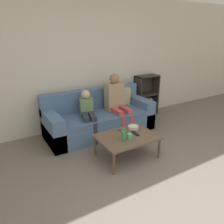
{
  "coord_description": "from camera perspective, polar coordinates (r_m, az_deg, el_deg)",
  "views": [
    {
      "loc": [
        -1.83,
        -1.17,
        1.9
      ],
      "look_at": [
        -0.02,
        1.86,
        0.6
      ],
      "focal_mm": 35.0,
      "sensor_mm": 36.0,
      "label": 1
    }
  ],
  "objects": [
    {
      "name": "wall_back",
      "position": [
        4.53,
        -6.94,
        12.4
      ],
      "size": [
        12.0,
        0.06,
        2.6
      ],
      "color": "beige",
      "rests_on": "ground_plane"
    },
    {
      "name": "cup_near",
      "position": [
        3.33,
        4.62,
        -6.41
      ],
      "size": [
        0.07,
        0.07,
        0.09
      ],
      "color": "#4CB77A",
      "rests_on": "coffee_table"
    },
    {
      "name": "bottle",
      "position": [
        3.26,
        3.02,
        -6.17
      ],
      "size": [
        0.07,
        0.07,
        0.2
      ],
      "color": "#33844C",
      "rests_on": "coffee_table"
    },
    {
      "name": "tv_remote_1",
      "position": [
        3.52,
        6.15,
        -5.57
      ],
      "size": [
        0.07,
        0.18,
        0.02
      ],
      "rotation": [
        0.0,
        0.0,
        -0.14
      ],
      "color": "black",
      "rests_on": "coffee_table"
    },
    {
      "name": "snack_bowl",
      "position": [
        3.7,
        5.55,
        -3.97
      ],
      "size": [
        0.18,
        0.18,
        0.05
      ],
      "color": "beige",
      "rests_on": "coffee_table"
    },
    {
      "name": "tv_remote_0",
      "position": [
        3.59,
        2.7,
        -4.88
      ],
      "size": [
        0.1,
        0.18,
        0.02
      ],
      "rotation": [
        0.0,
        0.0,
        0.34
      ],
      "color": "#47474C",
      "rests_on": "coffee_table"
    },
    {
      "name": "ground_plane",
      "position": [
        2.88,
        21.36,
        -22.68
      ],
      "size": [
        22.0,
        22.0,
        0.0
      ],
      "primitive_type": "plane",
      "color": "#70665B"
    },
    {
      "name": "person_adult",
      "position": [
        4.32,
        1.14,
        3.44
      ],
      "size": [
        0.37,
        0.6,
        1.15
      ],
      "rotation": [
        0.0,
        0.0,
        0.02
      ],
      "color": "#C6474C",
      "rests_on": "ground_plane"
    },
    {
      "name": "coffee_table",
      "position": [
        3.46,
        3.92,
        -6.78
      ],
      "size": [
        0.92,
        0.67,
        0.37
      ],
      "color": "brown",
      "rests_on": "ground_plane"
    },
    {
      "name": "bookshelf",
      "position": [
        5.36,
        8.65,
        3.28
      ],
      "size": [
        0.57,
        0.28,
        0.95
      ],
      "color": "#332D28",
      "rests_on": "ground_plane"
    },
    {
      "name": "person_child",
      "position": [
        4.03,
        -6.38,
        -0.03
      ],
      "size": [
        0.37,
        0.63,
        0.9
      ],
      "rotation": [
        0.0,
        0.0,
        -0.25
      ],
      "color": "#282D38",
      "rests_on": "ground_plane"
    },
    {
      "name": "couch",
      "position": [
        4.35,
        -3.28,
        -1.74
      ],
      "size": [
        2.11,
        0.85,
        0.83
      ],
      "color": "#4C6B93",
      "rests_on": "ground_plane"
    }
  ]
}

